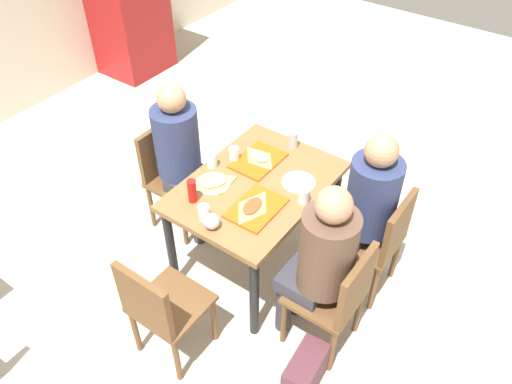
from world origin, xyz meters
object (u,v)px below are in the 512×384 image
(plastic_cup_c, at_px, (204,213))
(handbag, at_px, (305,372))
(chair_left_end, at_px, (160,307))
(condiment_bottle, at_px, (192,191))
(pizza_slice_a, at_px, (252,207))
(plastic_cup_a, at_px, (212,160))
(pizza_slice_b, at_px, (259,157))
(plastic_cup_b, at_px, (304,196))
(soda_can, at_px, (293,140))
(chair_far_side, at_px, (170,171))
(chair_near_right, at_px, (380,238))
(paper_plate_center, at_px, (213,184))
(main_table, at_px, (256,195))
(tray_red_far, at_px, (258,160))
(person_in_brown_jacket, at_px, (366,202))
(plastic_cup_d, at_px, (234,154))
(person_far_side, at_px, (181,151))
(foil_bundle, at_px, (211,221))
(person_in_red, at_px, (321,256))
(chair_near_left, at_px, (338,295))
(tray_red_near, at_px, (256,208))
(paper_plate_near_edge, at_px, (299,182))

(plastic_cup_c, bearing_deg, handbag, -101.97)
(chair_left_end, xyz_separation_m, condiment_bottle, (0.58, 0.22, 0.35))
(condiment_bottle, bearing_deg, pizza_slice_a, -66.69)
(plastic_cup_a, distance_m, handbag, 1.45)
(pizza_slice_b, bearing_deg, plastic_cup_a, 137.82)
(pizza_slice_b, height_order, plastic_cup_b, plastic_cup_b)
(pizza_slice_b, xyz_separation_m, handbag, (-0.84, -0.93, -0.64))
(soda_can, height_order, condiment_bottle, condiment_bottle)
(chair_far_side, height_order, handbag, chair_far_side)
(chair_near_right, xyz_separation_m, condiment_bottle, (-0.64, 1.01, 0.35))
(chair_left_end, height_order, paper_plate_center, chair_left_end)
(paper_plate_center, relative_size, handbag, 0.69)
(chair_near_right, relative_size, plastic_cup_a, 8.35)
(pizza_slice_b, bearing_deg, plastic_cup_b, -111.58)
(plastic_cup_c, bearing_deg, main_table, -7.72)
(pizza_slice_a, xyz_separation_m, plastic_cup_a, (0.18, 0.47, 0.03))
(tray_red_far, xyz_separation_m, pizza_slice_b, (0.02, 0.00, 0.02))
(person_in_brown_jacket, distance_m, pizza_slice_b, 0.78)
(chair_near_right, xyz_separation_m, handbag, (-0.91, -0.02, -0.35))
(plastic_cup_d, bearing_deg, chair_left_end, -166.05)
(chair_far_side, xyz_separation_m, person_far_side, (-0.00, -0.14, 0.25))
(chair_far_side, relative_size, plastic_cup_d, 8.35)
(person_in_brown_jacket, bearing_deg, foil_bundle, 140.19)
(paper_plate_center, relative_size, plastic_cup_a, 2.20)
(chair_left_end, height_order, soda_can, soda_can)
(chair_far_side, height_order, plastic_cup_d, plastic_cup_d)
(person_in_red, bearing_deg, main_table, 66.71)
(person_in_brown_jacket, bearing_deg, plastic_cup_c, 135.67)
(chair_near_right, height_order, chair_far_side, same)
(person_in_brown_jacket, xyz_separation_m, pizza_slice_a, (-0.49, 0.52, 0.05))
(chair_near_left, height_order, person_far_side, person_far_side)
(main_table, height_order, chair_near_left, chair_near_left)
(person_in_brown_jacket, bearing_deg, chair_far_side, 100.99)
(chair_near_right, height_order, condiment_bottle, condiment_bottle)
(tray_red_near, bearing_deg, tray_red_far, 33.86)
(chair_near_left, bearing_deg, foil_bundle, 104.26)
(main_table, xyz_separation_m, person_far_side, (-0.00, 0.65, 0.08))
(main_table, relative_size, chair_far_side, 1.33)
(tray_red_far, relative_size, paper_plate_center, 1.64)
(tray_red_near, relative_size, tray_red_far, 1.00)
(tray_red_far, bearing_deg, pizza_slice_a, -148.95)
(pizza_slice_b, height_order, plastic_cup_a, plastic_cup_a)
(person_far_side, relative_size, plastic_cup_d, 12.45)
(foil_bundle, bearing_deg, tray_red_far, 11.90)
(tray_red_far, height_order, pizza_slice_a, pizza_slice_a)
(paper_plate_near_edge, distance_m, plastic_cup_b, 0.19)
(chair_left_end, distance_m, plastic_cup_c, 0.59)
(handbag, bearing_deg, paper_plate_near_edge, 36.15)
(plastic_cup_d, bearing_deg, chair_near_right, -80.95)
(chair_left_end, height_order, tray_red_far, chair_left_end)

